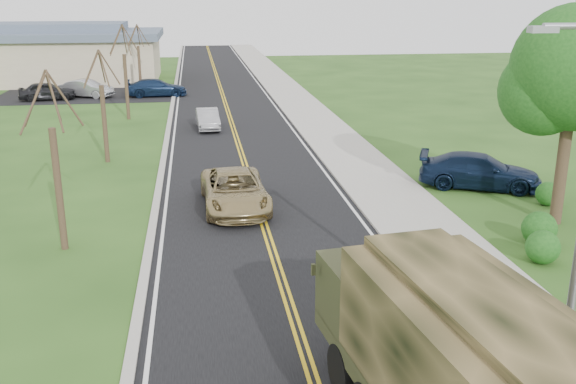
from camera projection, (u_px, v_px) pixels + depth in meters
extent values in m
cube|color=black|center=(225.00, 103.00, 51.26)|extent=(8.00, 120.00, 0.01)
cube|color=#9E998E|center=(277.00, 101.00, 51.82)|extent=(0.30, 120.00, 0.12)
cube|color=#9E998E|center=(298.00, 101.00, 52.06)|extent=(3.20, 120.00, 0.10)
cube|color=#9E998E|center=(173.00, 103.00, 50.68)|extent=(0.30, 120.00, 0.10)
cube|color=gray|center=(543.00, 29.00, 11.20)|extent=(0.50, 0.22, 0.12)
cylinder|color=#38281C|center=(563.00, 159.00, 23.67)|extent=(0.44, 0.44, 5.04)
sphere|color=#164614|center=(575.00, 67.00, 22.69)|extent=(4.50, 4.50, 4.50)
sphere|color=#164614|center=(543.00, 91.00, 23.32)|extent=(3.24, 3.24, 3.24)
cylinder|color=#38281C|center=(59.00, 190.00, 21.32)|extent=(0.24, 0.24, 4.20)
cylinder|color=#38281C|center=(65.00, 98.00, 20.61)|extent=(1.01, 0.33, 1.90)
cylinder|color=#38281C|center=(54.00, 99.00, 21.04)|extent=(0.13, 1.29, 1.74)
cylinder|color=#38281C|center=(35.00, 99.00, 20.53)|extent=(0.98, 0.43, 1.90)
cylinder|color=#38281C|center=(33.00, 104.00, 19.94)|extent=(0.79, 1.05, 1.77)
cylinder|color=#38281C|center=(55.00, 101.00, 20.07)|extent=(0.58, 0.90, 1.90)
cylinder|color=#38281C|center=(105.00, 124.00, 32.70)|extent=(0.24, 0.24, 3.96)
cylinder|color=#38281C|center=(109.00, 67.00, 32.03)|extent=(0.96, 0.32, 1.79)
cylinder|color=#38281C|center=(102.00, 68.00, 32.43)|extent=(0.12, 1.22, 1.65)
cylinder|color=#38281C|center=(91.00, 67.00, 31.95)|extent=(0.93, 0.41, 1.79)
cylinder|color=#38281C|center=(91.00, 70.00, 31.40)|extent=(0.75, 0.99, 1.67)
cylinder|color=#38281C|center=(104.00, 68.00, 31.52)|extent=(0.55, 0.85, 1.80)
cylinder|color=#38281C|center=(126.00, 87.00, 43.97)|extent=(0.24, 0.24, 4.44)
cylinder|color=#38281C|center=(131.00, 39.00, 43.22)|extent=(1.07, 0.35, 2.00)
cylinder|color=#38281C|center=(124.00, 40.00, 43.67)|extent=(0.13, 1.36, 1.84)
cylinder|color=#38281C|center=(116.00, 39.00, 43.14)|extent=(1.03, 0.46, 2.00)
cylinder|color=#38281C|center=(116.00, 41.00, 42.51)|extent=(0.83, 1.10, 1.87)
cylinder|color=#38281C|center=(127.00, 40.00, 42.65)|extent=(0.61, 0.95, 2.01)
cylinder|color=#38281C|center=(140.00, 70.00, 55.37)|extent=(0.24, 0.24, 4.08)
cylinder|color=#38281C|center=(143.00, 35.00, 54.68)|extent=(0.99, 0.33, 1.84)
cylinder|color=#38281C|center=(138.00, 36.00, 55.09)|extent=(0.13, 1.25, 1.69)
cylinder|color=#38281C|center=(132.00, 35.00, 54.60)|extent=(0.95, 0.42, 1.85)
cylinder|color=#38281C|center=(132.00, 36.00, 54.03)|extent=(0.77, 1.02, 1.72)
cylinder|color=#38281C|center=(140.00, 35.00, 54.16)|extent=(0.57, 0.88, 1.85)
cube|color=tan|center=(55.00, 60.00, 63.57)|extent=(20.00, 12.00, 4.20)
cube|color=#475466|center=(52.00, 35.00, 62.86)|extent=(21.00, 13.00, 0.70)
cube|color=#475466|center=(51.00, 27.00, 62.65)|extent=(14.00, 8.00, 0.90)
cube|color=black|center=(106.00, 94.00, 55.56)|extent=(18.00, 10.00, 0.02)
cylinder|color=black|center=(344.00, 370.00, 13.82)|extent=(0.51, 1.20, 1.16)
cylinder|color=black|center=(437.00, 355.00, 14.39)|extent=(0.51, 1.20, 1.16)
cube|color=#32351D|center=(384.00, 292.00, 14.22)|extent=(2.77, 2.31, 1.48)
cube|color=black|center=(368.00, 267.00, 15.03)|extent=(2.32, 0.37, 0.74)
cube|color=black|center=(471.00, 358.00, 10.76)|extent=(3.32, 5.90, 2.12)
cube|color=black|center=(477.00, 298.00, 10.43)|extent=(2.38, 5.78, 0.26)
imported|color=#9E8A59|center=(235.00, 190.00, 25.85)|extent=(2.72, 5.54, 1.51)
imported|color=#A4A4A9|center=(208.00, 119.00, 41.21)|extent=(1.56, 3.96, 1.28)
imported|color=#0D1A31|center=(480.00, 171.00, 28.64)|extent=(5.72, 4.03, 1.54)
imported|color=black|center=(47.00, 91.00, 52.32)|extent=(4.58, 2.28, 1.50)
imported|color=#A1A2A6|center=(86.00, 89.00, 53.77)|extent=(4.74, 3.21, 1.48)
imported|color=#10203D|center=(157.00, 88.00, 54.32)|extent=(5.18, 2.39, 1.47)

